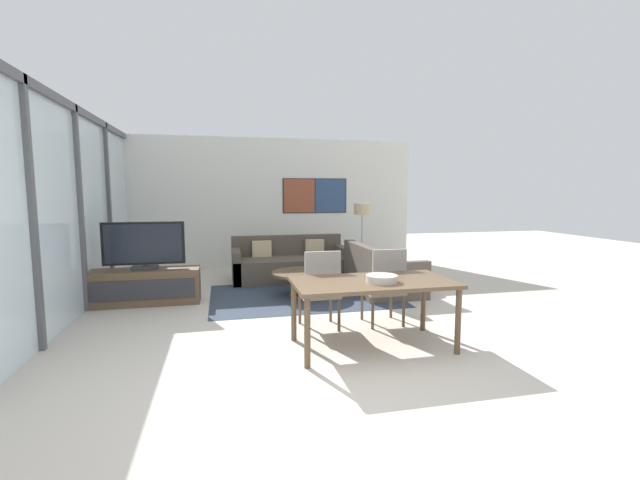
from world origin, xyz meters
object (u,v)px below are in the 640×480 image
coffee_table (303,278)px  dining_chair_left (320,287)px  sofa_side (379,276)px  fruit_bowl (382,278)px  television (144,246)px  sofa_main (290,265)px  dining_table (373,287)px  floor_lamp (362,215)px  tv_console (146,287)px  dining_chair_centre (385,284)px

coffee_table → dining_chair_left: (-0.11, -1.68, 0.23)m
sofa_side → fruit_bowl: size_ratio=4.30×
television → fruit_bowl: size_ratio=3.51×
sofa_main → dining_table: bearing=-85.4°
fruit_bowl → floor_lamp: floor_lamp is taller
tv_console → sofa_side: size_ratio=1.10×
sofa_main → dining_chair_centre: bearing=-77.1°
sofa_side → dining_table: sofa_side is taller
tv_console → fruit_bowl: fruit_bowl is taller
dining_table → floor_lamp: floor_lamp is taller
sofa_side → coffee_table: sofa_side is taller
sofa_main → tv_console: bearing=-150.3°
sofa_main → dining_chair_centre: (0.71, -3.08, 0.26)m
dining_chair_left → dining_chair_centre: (0.81, -0.02, 0.00)m
sofa_main → dining_table: sofa_main is taller
floor_lamp → tv_console: bearing=-162.4°
tv_console → dining_table: (2.65, -2.41, 0.39)m
dining_chair_left → fruit_bowl: (0.47, -0.78, 0.24)m
tv_console → sofa_side: (3.62, -0.06, 0.01)m
sofa_main → dining_chair_left: size_ratio=2.22×
coffee_table → dining_table: bearing=-82.8°
sofa_main → coffee_table: size_ratio=2.13×
television → coffee_table: 2.42m
television → dining_table: size_ratio=0.68×
television → sofa_main: size_ratio=0.53×
dining_table → dining_chair_left: (-0.41, 0.68, -0.12)m
sofa_main → dining_table: (0.30, -3.75, 0.38)m
dining_table → dining_chair_left: size_ratio=1.74×
tv_console → sofa_side: 3.62m
television → sofa_side: bearing=-0.9°
tv_console → dining_chair_left: size_ratio=1.59×
television → floor_lamp: 3.93m
dining_chair_left → dining_chair_centre: 0.81m
television → sofa_side: (3.62, -0.06, -0.60)m
sofa_side → floor_lamp: (0.11, 1.24, 0.93)m
television → floor_lamp: floor_lamp is taller
tv_console → dining_table: size_ratio=0.91×
tv_console → coffee_table: size_ratio=1.53×
floor_lamp → dining_chair_centre: bearing=-103.0°
dining_chair_left → coffee_table: bearing=86.3°
fruit_bowl → dining_chair_centre: bearing=65.6°
television → dining_table: television is taller
tv_console → dining_table: dining_table is taller
coffee_table → floor_lamp: bearing=41.6°
coffee_table → dining_chair_left: bearing=-93.7°
dining_chair_centre → dining_table: bearing=-121.4°
fruit_bowl → floor_lamp: (1.02, 3.68, 0.43)m
sofa_side → tv_console: bearing=89.1°
sofa_side → dining_table: 2.57m
tv_console → sofa_side: sofa_side is taller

